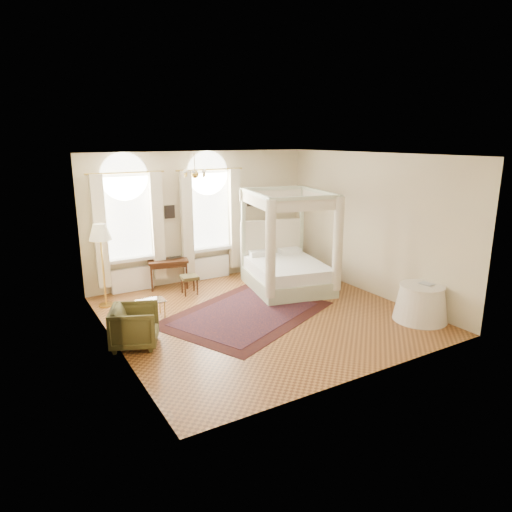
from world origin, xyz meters
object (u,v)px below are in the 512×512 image
(stool, at_px, (189,279))
(side_table, at_px, (421,303))
(nightstand, at_px, (293,257))
(writing_desk, at_px, (168,264))
(coffee_table, at_px, (151,302))
(floor_lamp, at_px, (100,236))
(canopy_bed, at_px, (287,267))
(armchair, at_px, (135,326))

(stool, distance_m, side_table, 5.19)
(nightstand, distance_m, writing_desk, 3.76)
(coffee_table, relative_size, floor_lamp, 0.30)
(canopy_bed, xyz_separation_m, coffee_table, (-3.50, -0.16, -0.20))
(stool, xyz_separation_m, side_table, (3.44, -3.89, -0.01))
(floor_lamp, relative_size, side_table, 1.70)
(stool, distance_m, armchair, 2.85)
(canopy_bed, relative_size, nightstand, 4.51)
(writing_desk, relative_size, side_table, 0.97)
(armchair, relative_size, coffee_table, 1.45)
(writing_desk, bearing_deg, armchair, -120.50)
(nightstand, bearing_deg, side_table, -90.56)
(nightstand, height_order, armchair, armchair)
(floor_lamp, bearing_deg, stool, -5.90)
(armchair, bearing_deg, stool, -19.04)
(coffee_table, distance_m, floor_lamp, 1.83)
(writing_desk, relative_size, floor_lamp, 0.57)
(floor_lamp, height_order, side_table, floor_lamp)
(stool, xyz_separation_m, armchair, (-1.92, -2.11, -0.01))
(nightstand, distance_m, coffee_table, 5.04)
(stool, height_order, side_table, side_table)
(nightstand, bearing_deg, canopy_bed, -129.52)
(nightstand, height_order, stool, nightstand)
(floor_lamp, bearing_deg, side_table, -37.36)
(canopy_bed, relative_size, side_table, 2.34)
(floor_lamp, bearing_deg, canopy_bed, -13.99)
(stool, relative_size, side_table, 0.42)
(coffee_table, distance_m, side_table, 5.52)
(armchair, distance_m, coffee_table, 1.29)
(side_table, bearing_deg, armchair, 161.69)
(nightstand, relative_size, side_table, 0.52)
(canopy_bed, bearing_deg, floor_lamp, 166.01)
(nightstand, bearing_deg, armchair, -152.67)
(writing_desk, height_order, floor_lamp, floor_lamp)
(nightstand, xyz_separation_m, coffee_table, (-4.75, -1.67, 0.06))
(floor_lamp, bearing_deg, writing_desk, 16.56)
(armchair, distance_m, side_table, 5.64)
(writing_desk, xyz_separation_m, coffee_table, (-1.00, -1.68, -0.27))
(canopy_bed, xyz_separation_m, nightstand, (1.25, 1.51, -0.27))
(canopy_bed, bearing_deg, coffee_table, -177.39)
(coffee_table, bearing_deg, canopy_bed, 2.61)
(writing_desk, bearing_deg, floor_lamp, -163.44)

